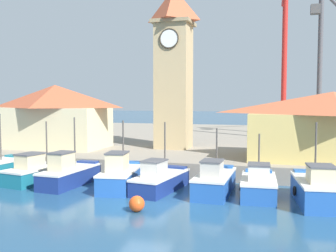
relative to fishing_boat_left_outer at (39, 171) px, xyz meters
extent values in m
plane|color=navy|center=(8.64, -3.54, -0.67)|extent=(300.00, 300.00, 0.00)
cube|color=gray|center=(8.64, 22.99, -0.10)|extent=(120.00, 40.00, 1.14)
cube|color=#196B7F|center=(-2.94, 1.61, 0.62)|extent=(1.85, 0.89, 0.24)
cylinder|color=#4C4742|center=(-3.18, 0.23, 2.20)|extent=(0.10, 0.10, 3.18)
cube|color=#196B7F|center=(0.02, 0.08, -0.21)|extent=(2.83, 5.43, 0.92)
cube|color=#196B7F|center=(0.43, 2.37, 0.37)|extent=(1.74, 0.88, 0.24)
cube|color=silver|center=(0.02, 0.08, 0.30)|extent=(2.90, 5.49, 0.12)
cube|color=beige|center=(-0.14, -0.81, 0.79)|extent=(1.43, 1.73, 0.88)
cube|color=#4C4C51|center=(-0.14, -0.81, 1.27)|extent=(1.52, 1.82, 0.08)
cylinder|color=#4C4742|center=(0.13, 0.71, 1.82)|extent=(0.10, 0.10, 2.93)
torus|color=black|center=(-0.98, 0.52, -0.21)|extent=(0.21, 0.53, 0.52)
cube|color=navy|center=(2.54, -0.48, -0.18)|extent=(2.05, 4.97, 0.99)
cube|color=navy|center=(2.70, 1.70, 0.44)|extent=(1.49, 0.70, 0.24)
cube|color=silver|center=(2.54, -0.48, 0.37)|extent=(2.11, 5.04, 0.12)
cube|color=beige|center=(2.48, -1.32, 0.96)|extent=(1.12, 1.53, 1.06)
cube|color=#4C4C51|center=(2.48, -1.32, 1.53)|extent=(1.21, 1.61, 0.08)
cylinder|color=#4C4742|center=(2.58, 0.13, 2.02)|extent=(0.10, 0.10, 3.19)
torus|color=black|center=(1.63, -0.17, -0.18)|extent=(0.16, 0.53, 0.52)
cube|color=#2356A8|center=(6.00, -0.37, -0.13)|extent=(2.45, 5.07, 1.08)
cube|color=#2356A8|center=(5.70, 1.79, 0.53)|extent=(1.60, 0.80, 0.24)
cube|color=silver|center=(6.00, -0.37, 0.46)|extent=(2.52, 5.13, 0.12)
cube|color=beige|center=(6.12, -1.22, 1.06)|extent=(1.27, 1.59, 1.07)
cube|color=#4C4C51|center=(6.12, -1.22, 1.63)|extent=(1.36, 1.68, 0.08)
cylinder|color=#4C4742|center=(5.92, 0.23, 1.99)|extent=(0.10, 0.10, 2.95)
torus|color=black|center=(5.00, -0.27, -0.13)|extent=(0.19, 0.53, 0.52)
cube|color=navy|center=(8.53, -0.33, -0.22)|extent=(2.47, 5.04, 0.90)
cube|color=navy|center=(8.87, 1.80, 0.35)|extent=(1.56, 0.82, 0.24)
cube|color=silver|center=(8.53, -0.33, 0.28)|extent=(2.54, 5.10, 0.12)
cube|color=#B2ADA3|center=(8.40, -1.17, 0.78)|extent=(1.26, 1.59, 0.88)
cube|color=#4C4C51|center=(8.40, -1.17, 1.26)|extent=(1.35, 1.68, 0.08)
cylinder|color=#4C4742|center=(8.63, 0.26, 1.87)|extent=(0.10, 0.10, 3.07)
torus|color=black|center=(7.63, 0.05, -0.22)|extent=(0.20, 0.53, 0.52)
cube|color=#2356A8|center=(11.76, -0.17, -0.14)|extent=(1.90, 4.83, 1.07)
cube|color=#2356A8|center=(11.81, 1.97, 0.52)|extent=(1.54, 0.64, 0.24)
cube|color=silver|center=(11.76, -0.17, 0.45)|extent=(1.97, 4.90, 0.12)
cube|color=#B2ADA3|center=(11.74, -1.01, 0.92)|extent=(1.11, 1.46, 0.82)
cube|color=#4C4C51|center=(11.74, -1.01, 1.37)|extent=(1.19, 1.54, 0.08)
cylinder|color=#4C4742|center=(11.77, 0.43, 1.80)|extent=(0.10, 0.10, 2.58)
torus|color=black|center=(10.79, 0.09, -0.14)|extent=(0.13, 0.52, 0.52)
cube|color=#2356A8|center=(14.25, -0.26, -0.19)|extent=(2.05, 4.24, 0.97)
cube|color=#2356A8|center=(14.16, 1.57, 0.41)|extent=(1.59, 0.68, 0.24)
cube|color=silver|center=(14.25, -0.26, 0.34)|extent=(2.11, 4.30, 0.12)
cube|color=silver|center=(14.29, -0.98, 0.82)|extent=(1.17, 1.30, 0.84)
cube|color=#4C4C51|center=(14.29, -0.98, 1.28)|extent=(1.25, 1.38, 0.08)
cylinder|color=#4C4742|center=(14.22, 0.26, 1.62)|extent=(0.10, 0.10, 2.43)
torus|color=black|center=(13.24, -0.10, -0.19)|extent=(0.15, 0.53, 0.52)
cube|color=#2356A8|center=(17.26, -0.97, -0.08)|extent=(2.53, 4.82, 1.19)
cube|color=#2356A8|center=(17.03, 1.07, 0.63)|extent=(1.78, 0.79, 0.24)
cube|color=silver|center=(17.26, -0.97, 0.56)|extent=(2.60, 4.88, 0.12)
cube|color=beige|center=(17.35, -1.78, 1.03)|extent=(1.36, 1.51, 0.81)
cube|color=#4C4C51|center=(17.35, -1.78, 1.48)|extent=(1.45, 1.60, 0.08)
cylinder|color=#4C4742|center=(17.20, -0.40, 2.10)|extent=(0.10, 0.10, 2.96)
torus|color=black|center=(16.15, -0.87, -0.08)|extent=(0.18, 0.53, 0.52)
cube|color=tan|center=(6.34, 10.89, 5.84)|extent=(2.85, 2.85, 10.75)
cube|color=#9C865F|center=(6.34, 10.89, 11.37)|extent=(3.35, 3.35, 0.30)
pyramid|color=#B25133|center=(6.34, 10.89, 12.94)|extent=(3.35, 3.35, 2.86)
cylinder|color=white|center=(6.34, 9.40, 9.83)|extent=(1.57, 0.12, 1.57)
torus|color=#332D23|center=(6.34, 9.36, 9.83)|extent=(1.69, 0.12, 1.69)
cube|color=beige|center=(-3.92, 8.40, 2.25)|extent=(8.86, 5.14, 3.57)
pyramid|color=#B25133|center=(-3.92, 8.40, 5.04)|extent=(9.26, 5.54, 2.00)
cube|color=tan|center=(18.94, 7.40, 2.12)|extent=(11.41, 6.31, 3.30)
pyramid|color=#C1603D|center=(18.94, 7.40, 4.54)|extent=(11.81, 6.71, 1.56)
cube|color=maroon|center=(15.72, 21.66, 1.07)|extent=(2.00, 2.00, 1.20)
cylinder|color=red|center=(15.72, 21.66, 10.22)|extent=(0.56, 0.56, 17.11)
cube|color=#353539|center=(19.59, 24.72, 1.07)|extent=(2.00, 2.00, 1.20)
cylinder|color=#4C4C51|center=(19.59, 24.72, 9.28)|extent=(0.56, 0.56, 15.22)
cube|color=#4C4C4C|center=(18.89, 23.57, 14.50)|extent=(1.00, 1.00, 1.00)
sphere|color=#E54C19|center=(8.69, -4.86, -0.28)|extent=(0.78, 0.78, 0.78)
camera|label=1|loc=(15.26, -22.52, 4.82)|focal=42.00mm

